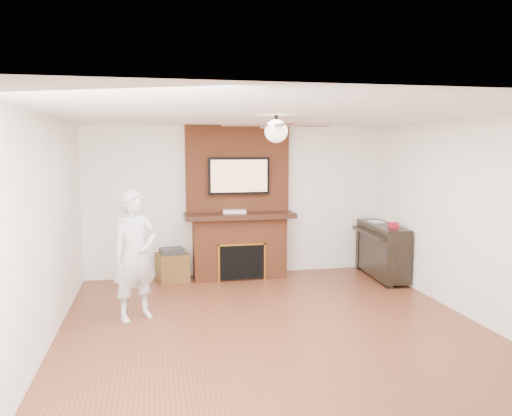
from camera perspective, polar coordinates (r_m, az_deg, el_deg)
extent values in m
cube|color=#5A2C1A|center=(6.07, 2.20, -14.62)|extent=(5.36, 5.86, 0.18)
cube|color=white|center=(5.66, 2.33, 11.50)|extent=(5.36, 5.86, 0.18)
cube|color=white|center=(8.47, -2.34, 0.92)|extent=(5.36, 0.18, 2.50)
cube|color=white|center=(3.10, 15.15, -10.01)|extent=(5.36, 0.18, 2.50)
cube|color=white|center=(5.69, -24.02, -2.67)|extent=(0.18, 5.86, 2.50)
cube|color=white|center=(6.81, 23.94, -1.16)|extent=(0.18, 5.86, 2.50)
cube|color=brown|center=(8.26, -1.93, -4.51)|extent=(1.50, 0.50, 1.00)
cube|color=black|center=(8.14, -1.91, -0.82)|extent=(1.78, 0.64, 0.08)
cube|color=brown|center=(8.25, -2.14, 4.51)|extent=(1.70, 0.20, 1.42)
cube|color=black|center=(8.05, -1.62, -6.23)|extent=(0.70, 0.06, 0.55)
cube|color=#BF8C2D|center=(7.98, -1.61, -4.21)|extent=(0.78, 0.02, 0.03)
cube|color=#BF8C2D|center=(7.99, -4.27, -6.35)|extent=(0.03, 0.02, 0.61)
cube|color=#BF8C2D|center=(8.12, 1.01, -6.12)|extent=(0.03, 0.02, 0.61)
cube|color=black|center=(8.11, -1.97, 3.69)|extent=(1.00, 0.07, 0.60)
cube|color=tan|center=(8.07, -1.92, 3.68)|extent=(0.92, 0.01, 0.52)
cylinder|color=black|center=(5.65, 2.32, 9.88)|extent=(0.04, 0.04, 0.14)
sphere|color=white|center=(5.65, 2.32, 8.77)|extent=(0.26, 0.26, 0.26)
cube|color=black|center=(5.74, 5.57, 9.31)|extent=(0.55, 0.11, 0.01)
cube|color=black|center=(5.97, 1.55, 9.25)|extent=(0.11, 0.55, 0.01)
cube|color=black|center=(5.58, -1.02, 9.41)|extent=(0.55, 0.11, 0.01)
cube|color=black|center=(5.33, 3.19, 9.52)|extent=(0.11, 0.55, 0.01)
imported|color=silver|center=(6.38, -13.64, -5.28)|extent=(0.71, 0.63, 1.62)
cube|color=brown|center=(8.19, -9.56, -6.69)|extent=(0.55, 0.55, 0.45)
cube|color=#2D2D2F|center=(8.13, -9.60, -4.86)|extent=(0.41, 0.36, 0.09)
cube|color=black|center=(8.47, 14.20, -4.63)|extent=(0.48, 1.38, 0.84)
cube|color=black|center=(7.90, 15.13, -6.27)|extent=(0.06, 0.10, 0.73)
cube|color=black|center=(8.97, 11.64, -4.60)|extent=(0.06, 0.10, 0.73)
cube|color=black|center=(8.32, 12.83, -2.81)|extent=(0.22, 1.26, 0.05)
cube|color=silver|center=(8.63, 13.53, -1.52)|extent=(0.19, 0.26, 0.01)
cube|color=#A3142B|center=(8.07, 15.43, -1.89)|extent=(0.13, 0.13, 0.09)
cube|color=silver|center=(8.10, -2.47, -0.39)|extent=(0.40, 0.26, 0.05)
cylinder|color=#BF4116|center=(8.22, -2.67, -7.65)|extent=(0.07, 0.07, 0.14)
cylinder|color=#427930|center=(8.23, -2.31, -7.80)|extent=(0.06, 0.06, 0.09)
cylinder|color=teal|center=(8.27, 0.13, -7.76)|extent=(0.06, 0.06, 0.08)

